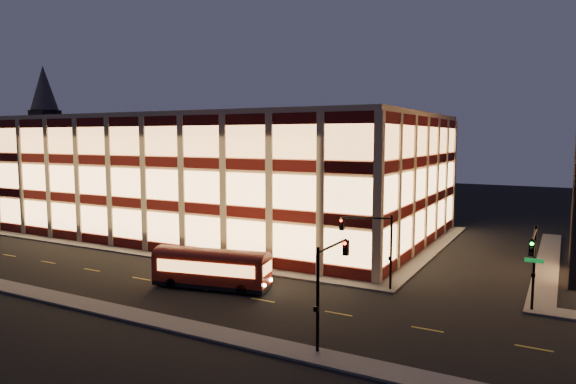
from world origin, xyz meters
The scene contains 12 objects.
ground centered at (0.00, 0.00, 0.00)m, with size 200.00×200.00×0.00m, color black.
sidewalk_office_south centered at (-3.00, 1.00, 0.07)m, with size 54.00×2.00×0.15m, color #514F4C.
sidewalk_office_east centered at (23.00, 17.00, 0.07)m, with size 2.00×30.00×0.15m, color #514F4C.
sidewalk_tower_west centered at (34.00, 17.00, 0.07)m, with size 2.00×30.00×0.15m, color #514F4C.
sidewalk_near centered at (0.00, -13.00, 0.07)m, with size 100.00×2.00×0.15m, color #514F4C.
office_building centered at (-2.91, 16.91, 7.25)m, with size 50.45×30.45×14.50m.
church_tower centered at (-70.00, 40.00, 9.00)m, with size 5.00×5.00×18.00m, color #2D2621.
church_spire centered at (-70.00, 40.00, 23.00)m, with size 6.00×6.00×10.00m, color #4C473F.
traffic_signal_far centered at (22.21, 0.24, 4.11)m, with size 3.79×1.87×6.00m.
traffic_signal_right centered at (33.50, -0.62, 4.10)m, with size 1.20×4.37×6.00m.
traffic_signal_near centered at (23.50, -11.03, 4.13)m, with size 0.32×4.45×6.00m.
trolley_bus centered at (10.82, -5.27, 1.76)m, with size 9.64×4.13×3.17m.
Camera 1 is at (35.09, -37.22, 11.93)m, focal length 32.00 mm.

